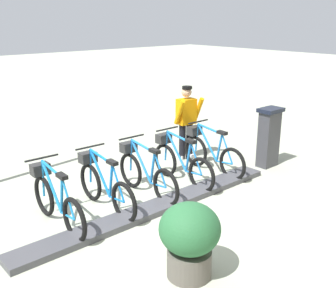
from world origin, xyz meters
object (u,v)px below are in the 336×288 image
worker_near_rack (186,120)px  bike_docked_1 (180,162)px  bike_docked_4 (56,200)px  planter_bush (190,237)px  bike_docked_3 (104,185)px  payment_kiosk (269,136)px  bike_docked_0 (211,152)px  bike_docked_2 (145,172)px

worker_near_rack → bike_docked_1: bearing=131.5°
bike_docked_4 → planter_bush: (-2.27, -0.64, 0.11)m
bike_docked_1 → worker_near_rack: 1.48m
bike_docked_3 → planter_bush: bearing=174.4°
worker_near_rack → planter_bush: bearing=136.8°
bike_docked_1 → bike_docked_3: 1.73m
payment_kiosk → bike_docked_1: payment_kiosk is taller
payment_kiosk → bike_docked_3: (0.57, 3.77, -0.24)m
payment_kiosk → bike_docked_3: bearing=81.4°
bike_docked_1 → worker_near_rack: size_ratio=1.04×
bike_docked_3 → worker_near_rack: bearing=-71.5°
payment_kiosk → bike_docked_1: (0.57, 2.04, -0.24)m
bike_docked_0 → bike_docked_3: same height
bike_docked_0 → bike_docked_4: bearing=90.0°
bike_docked_1 → bike_docked_4: (0.00, 2.59, 0.00)m
worker_near_rack → bike_docked_4: bearing=104.3°
bike_docked_0 → bike_docked_2: 1.73m
bike_docked_2 → worker_near_rack: 2.18m
bike_docked_2 → worker_near_rack: bearing=-64.1°
bike_docked_0 → planter_bush: 3.62m
worker_near_rack → planter_bush: size_ratio=1.71×
bike_docked_0 → bike_docked_2: size_ratio=1.00×
bike_docked_2 → bike_docked_4: 1.73m
bike_docked_2 → bike_docked_4: (0.00, 1.73, 0.00)m
payment_kiosk → bike_docked_3: 3.82m
bike_docked_4 → bike_docked_0: bearing=-90.0°
bike_docked_1 → bike_docked_2: bearing=90.0°
payment_kiosk → bike_docked_4: payment_kiosk is taller
payment_kiosk → bike_docked_2: size_ratio=0.74×
bike_docked_2 → bike_docked_4: bearing=90.0°
payment_kiosk → planter_bush: bearing=113.0°
bike_docked_2 → worker_near_rack: worker_near_rack is taller
bike_docked_1 → bike_docked_4: same height
bike_docked_0 → bike_docked_1: (0.00, 0.86, 0.00)m
planter_bush → bike_docked_2: bearing=-25.6°
bike_docked_0 → payment_kiosk: bearing=-115.9°
worker_near_rack → planter_bush: (-3.20, 3.00, -0.37)m
worker_near_rack → payment_kiosk: bearing=-146.5°
bike_docked_2 → bike_docked_3: (0.00, 0.86, 0.00)m
bike_docked_3 → bike_docked_1: bearing=-90.0°
planter_bush → worker_near_rack: bearing=-43.2°
payment_kiosk → bike_docked_0: bearing=64.1°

